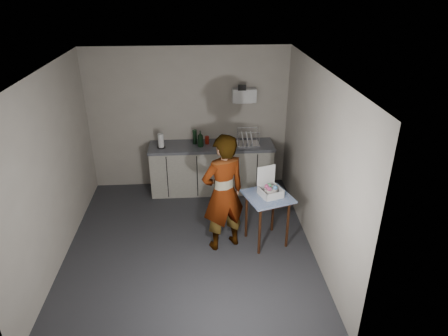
{
  "coord_description": "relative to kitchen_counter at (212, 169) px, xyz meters",
  "views": [
    {
      "loc": [
        0.18,
        -4.93,
        3.66
      ],
      "look_at": [
        0.54,
        0.45,
        1.05
      ],
      "focal_mm": 32.0,
      "sensor_mm": 36.0,
      "label": 1
    }
  ],
  "objects": [
    {
      "name": "side_table",
      "position": [
        0.75,
        -1.69,
        0.27
      ],
      "size": [
        0.78,
        0.78,
        0.8
      ],
      "rotation": [
        0.0,
        0.0,
        0.31
      ],
      "color": "#3D1C0D",
      "rests_on": "ground"
    },
    {
      "name": "soap_bottle",
      "position": [
        -0.2,
        -0.06,
        0.63
      ],
      "size": [
        0.14,
        0.14,
        0.29
      ],
      "primitive_type": "imported",
      "rotation": [
        0.0,
        0.0,
        0.21
      ],
      "color": "black",
      "rests_on": "kitchen_counter"
    },
    {
      "name": "paper_towel",
      "position": [
        -0.89,
        -0.06,
        0.61
      ],
      "size": [
        0.15,
        0.15,
        0.26
      ],
      "color": "black",
      "rests_on": "kitchen_counter"
    },
    {
      "name": "kitchen_counter",
      "position": [
        0.0,
        0.0,
        0.0
      ],
      "size": [
        2.24,
        0.62,
        0.91
      ],
      "color": "black",
      "rests_on": "ground"
    },
    {
      "name": "soda_can",
      "position": [
        -0.08,
        0.07,
        0.55
      ],
      "size": [
        0.07,
        0.07,
        0.14
      ],
      "primitive_type": "cylinder",
      "color": "#B32111",
      "rests_on": "kitchen_counter"
    },
    {
      "name": "wall_back",
      "position": [
        -0.4,
        0.29,
        0.87
      ],
      "size": [
        3.6,
        0.02,
        2.6
      ],
      "primitive_type": "cube",
      "color": "#AFA598",
      "rests_on": "ground"
    },
    {
      "name": "dish_rack",
      "position": [
        0.65,
        -0.01,
        0.55
      ],
      "size": [
        0.4,
        0.3,
        0.28
      ],
      "color": "white",
      "rests_on": "kitchen_counter"
    },
    {
      "name": "ground",
      "position": [
        -0.4,
        -1.7,
        -0.43
      ],
      "size": [
        4.0,
        4.0,
        0.0
      ],
      "primitive_type": "plane",
      "color": "#2D2E33",
      "rests_on": "ground"
    },
    {
      "name": "wall_shelf",
      "position": [
        0.6,
        0.22,
        1.32
      ],
      "size": [
        0.42,
        0.18,
        0.37
      ],
      "color": "white",
      "rests_on": "ground"
    },
    {
      "name": "dark_bottle",
      "position": [
        -0.29,
        0.08,
        0.62
      ],
      "size": [
        0.08,
        0.08,
        0.27
      ],
      "primitive_type": "cylinder",
      "color": "black",
      "rests_on": "kitchen_counter"
    },
    {
      "name": "bakery_box",
      "position": [
        0.78,
        -1.67,
        0.46
      ],
      "size": [
        0.38,
        0.38,
        0.41
      ],
      "rotation": [
        0.0,
        0.0,
        0.35
      ],
      "color": "white",
      "rests_on": "side_table"
    },
    {
      "name": "wall_left",
      "position": [
        -2.19,
        -1.7,
        0.87
      ],
      "size": [
        0.02,
        4.0,
        2.6
      ],
      "primitive_type": "cube",
      "color": "#AFA598",
      "rests_on": "ground"
    },
    {
      "name": "standing_man",
      "position": [
        0.1,
        -1.74,
        0.46
      ],
      "size": [
        0.77,
        0.65,
        1.78
      ],
      "primitive_type": "imported",
      "rotation": [
        0.0,
        0.0,
        3.55
      ],
      "color": "#B2A593",
      "rests_on": "ground"
    },
    {
      "name": "wall_right",
      "position": [
        1.39,
        -1.7,
        0.87
      ],
      "size": [
        0.02,
        4.0,
        2.6
      ],
      "primitive_type": "cube",
      "color": "#AFA598",
      "rests_on": "ground"
    },
    {
      "name": "ceiling",
      "position": [
        -0.4,
        -1.7,
        2.17
      ],
      "size": [
        3.6,
        4.0,
        0.01
      ],
      "primitive_type": "cube",
      "color": "silver",
      "rests_on": "wall_back"
    }
  ]
}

